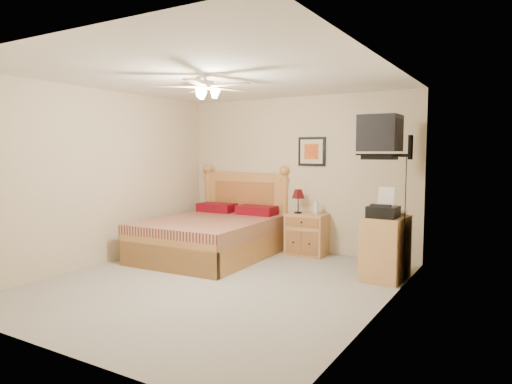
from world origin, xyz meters
TOP-DOWN VIEW (x-y plane):
  - floor at (0.00, 0.00)m, footprint 4.50×4.50m
  - ceiling at (0.00, 0.00)m, footprint 4.00×4.50m
  - wall_back at (0.00, 2.25)m, footprint 4.00×0.04m
  - wall_front at (0.00, -2.25)m, footprint 4.00×0.04m
  - wall_left at (-2.00, 0.00)m, footprint 0.04×4.50m
  - wall_right at (2.00, 0.00)m, footprint 0.04×4.50m
  - bed at (-0.93, 1.12)m, footprint 1.73×2.22m
  - nightstand at (0.30, 2.00)m, footprint 0.62×0.48m
  - table_lamp at (0.14, 2.02)m, footprint 0.26×0.26m
  - lotion_bottle at (0.44, 2.03)m, footprint 0.12×0.12m
  - framed_picture at (0.27, 2.23)m, footprint 0.46×0.04m
  - dresser at (1.73, 1.25)m, footprint 0.50×0.70m
  - fax_machine at (1.72, 1.14)m, footprint 0.36×0.38m
  - magazine_lower at (1.70, 1.45)m, footprint 0.21×0.27m
  - magazine_upper at (1.72, 1.48)m, footprint 0.25×0.32m
  - wall_tv at (1.75, 1.34)m, footprint 0.56×0.46m
  - ceiling_fan at (0.00, -0.20)m, footprint 1.14×1.14m

SIDE VIEW (x-z plane):
  - floor at x=0.00m, z-range 0.00..0.00m
  - nightstand at x=0.30m, z-range 0.00..0.65m
  - dresser at x=1.73m, z-range 0.00..0.80m
  - bed at x=-0.93m, z-range 0.00..1.40m
  - lotion_bottle at x=0.44m, z-range 0.65..0.89m
  - magazine_lower at x=1.70m, z-range 0.80..0.82m
  - magazine_upper at x=1.72m, z-range 0.82..0.85m
  - table_lamp at x=0.14m, z-range 0.65..1.03m
  - fax_machine at x=1.72m, z-range 0.80..1.17m
  - wall_back at x=0.00m, z-range 0.00..2.50m
  - wall_front at x=0.00m, z-range 0.00..2.50m
  - wall_left at x=-2.00m, z-range 0.00..2.50m
  - wall_right at x=2.00m, z-range 0.00..2.50m
  - framed_picture at x=0.27m, z-range 1.39..1.85m
  - wall_tv at x=1.75m, z-range 1.52..2.10m
  - ceiling_fan at x=0.00m, z-range 2.22..2.50m
  - ceiling at x=0.00m, z-range 2.48..2.52m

